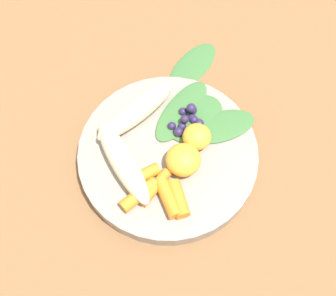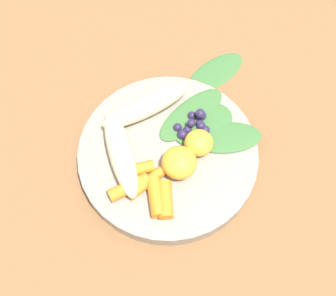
{
  "view_description": "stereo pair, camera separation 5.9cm",
  "coord_description": "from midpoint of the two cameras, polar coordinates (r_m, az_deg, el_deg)",
  "views": [
    {
      "loc": [
        0.13,
        -0.23,
        0.57
      ],
      "look_at": [
        0.0,
        0.0,
        0.04
      ],
      "focal_mm": 45.9,
      "sensor_mm": 36.0,
      "label": 1
    },
    {
      "loc": [
        0.18,
        -0.19,
        0.57
      ],
      "look_at": [
        0.0,
        0.0,
        0.04
      ],
      "focal_mm": 45.9,
      "sensor_mm": 36.0,
      "label": 2
    }
  ],
  "objects": [
    {
      "name": "kale_leaf_stray",
      "position": [
        0.71,
        0.88,
        10.75
      ],
      "size": [
        0.06,
        0.12,
        0.01
      ],
      "primitive_type": "ellipsoid",
      "rotation": [
        0.0,
        0.0,
        1.42
      ],
      "color": "#3D7038",
      "rests_on": "ground_plane"
    },
    {
      "name": "banana_peeled_right",
      "position": [
        0.62,
        -7.0,
        4.6
      ],
      "size": [
        0.08,
        0.14,
        0.03
      ],
      "primitive_type": "ellipsoid",
      "rotation": [
        0.0,
        0.0,
        4.38
      ],
      "color": "beige",
      "rests_on": "bowl"
    },
    {
      "name": "carrot_front",
      "position": [
        0.58,
        -6.38,
        -4.01
      ],
      "size": [
        0.04,
        0.05,
        0.02
      ],
      "primitive_type": "cylinder",
      "rotation": [
        0.0,
        1.57,
        4.14
      ],
      "color": "orange",
      "rests_on": "bowl"
    },
    {
      "name": "kale_leaf_left",
      "position": [
        0.62,
        4.26,
        2.61
      ],
      "size": [
        0.11,
        0.11,
        0.01
      ],
      "primitive_type": "ellipsoid",
      "rotation": [
        0.0,
        0.0,
        7.1
      ],
      "color": "#3D7038",
      "rests_on": "bowl"
    },
    {
      "name": "carrot_rear",
      "position": [
        0.57,
        -2.95,
        -6.95
      ],
      "size": [
        0.05,
        0.05,
        0.02
      ],
      "primitive_type": "cylinder",
      "rotation": [
        0.0,
        1.57,
        5.61
      ],
      "color": "orange",
      "rests_on": "bowl"
    },
    {
      "name": "carrot_mid_right",
      "position": [
        0.58,
        -4.73,
        -5.53
      ],
      "size": [
        0.02,
        0.06,
        0.01
      ],
      "primitive_type": "cylinder",
      "rotation": [
        0.0,
        1.57,
        4.57
      ],
      "color": "orange",
      "rests_on": "bowl"
    },
    {
      "name": "kale_leaf_rear",
      "position": [
        0.63,
        -0.85,
        4.71
      ],
      "size": [
        0.06,
        0.12,
        0.01
      ],
      "primitive_type": "ellipsoid",
      "rotation": [
        0.0,
        0.0,
        7.78
      ],
      "color": "#3D7038",
      "rests_on": "bowl"
    },
    {
      "name": "orange_segment_far",
      "position": [
        0.58,
        -0.89,
        -1.88
      ],
      "size": [
        0.05,
        0.05,
        0.04
      ],
      "primitive_type": "ellipsoid",
      "color": "#F4A833",
      "rests_on": "bowl"
    },
    {
      "name": "banana_peeled_left",
      "position": [
        0.58,
        -8.89,
        -2.17
      ],
      "size": [
        0.14,
        0.1,
        0.03
      ],
      "primitive_type": "ellipsoid",
      "rotation": [
        0.0,
        0.0,
        5.74
      ],
      "color": "beige",
      "rests_on": "bowl"
    },
    {
      "name": "carrot_small",
      "position": [
        0.57,
        -1.66,
        -7.08
      ],
      "size": [
        0.05,
        0.05,
        0.02
      ],
      "primitive_type": "cylinder",
      "rotation": [
        0.0,
        1.57,
        5.51
      ],
      "color": "orange",
      "rests_on": "bowl"
    },
    {
      "name": "carrot_mid_left",
      "position": [
        0.57,
        -6.63,
        -6.59
      ],
      "size": [
        0.04,
        0.06,
        0.02
      ],
      "primitive_type": "cylinder",
      "rotation": [
        0.0,
        1.57,
        4.35
      ],
      "color": "orange",
      "rests_on": "bowl"
    },
    {
      "name": "bowl",
      "position": [
        0.62,
        -2.75,
        -1.24
      ],
      "size": [
        0.26,
        0.26,
        0.03
      ],
      "primitive_type": "cylinder",
      "color": "gray",
      "rests_on": "ground_plane"
    },
    {
      "name": "orange_segment_near",
      "position": [
        0.6,
        1.03,
        1.22
      ],
      "size": [
        0.04,
        0.04,
        0.03
      ],
      "primitive_type": "ellipsoid",
      "color": "#F4A833",
      "rests_on": "bowl"
    },
    {
      "name": "kale_leaf_right",
      "position": [
        0.63,
        0.92,
        3.73
      ],
      "size": [
        0.09,
        0.11,
        0.01
      ],
      "primitive_type": "ellipsoid",
      "rotation": [
        0.0,
        0.0,
        7.55
      ],
      "color": "#3D7038",
      "rests_on": "bowl"
    },
    {
      "name": "blueberry_pile",
      "position": [
        0.62,
        -0.14,
        3.36
      ],
      "size": [
        0.05,
        0.06,
        0.03
      ],
      "color": "#2D234C",
      "rests_on": "bowl"
    },
    {
      "name": "ground_plane",
      "position": [
        0.63,
        -2.7,
        -1.75
      ],
      "size": [
        2.4,
        2.4,
        0.0
      ],
      "primitive_type": "plane",
      "color": "brown"
    }
  ]
}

